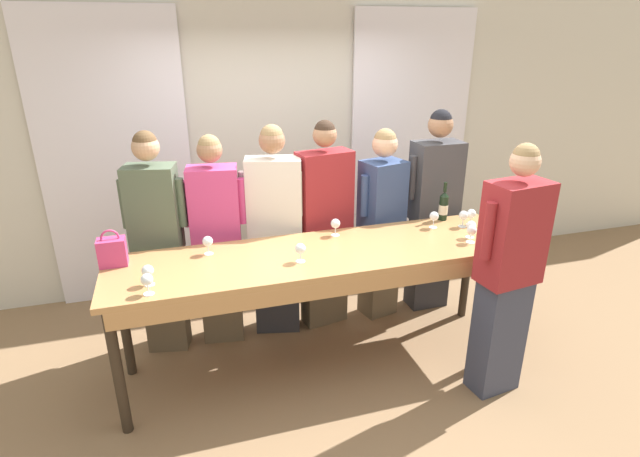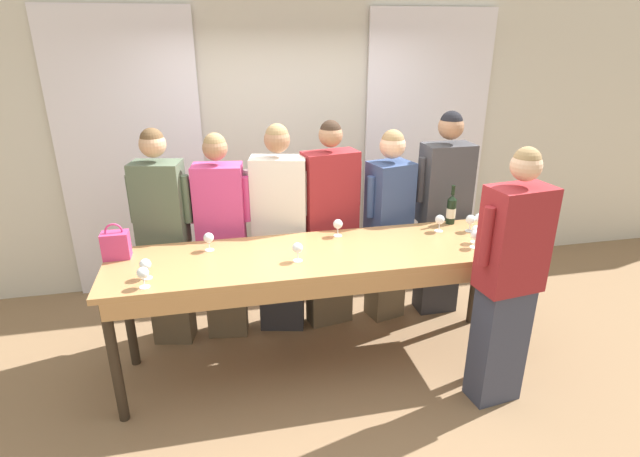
% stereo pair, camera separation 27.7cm
% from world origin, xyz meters
% --- Properties ---
extents(ground_plane, '(18.00, 18.00, 0.00)m').
position_xyz_m(ground_plane, '(0.00, 0.00, 0.00)').
color(ground_plane, '#846647').
extents(wall_back, '(12.00, 0.06, 2.80)m').
position_xyz_m(wall_back, '(0.00, 1.69, 1.40)').
color(wall_back, beige).
rests_on(wall_back, ground_plane).
extents(curtain_panel_left, '(1.31, 0.03, 2.69)m').
position_xyz_m(curtain_panel_left, '(-1.47, 1.63, 1.34)').
color(curtain_panel_left, white).
rests_on(curtain_panel_left, ground_plane).
extents(curtain_panel_right, '(1.31, 0.03, 2.69)m').
position_xyz_m(curtain_panel_right, '(1.47, 1.63, 1.34)').
color(curtain_panel_right, white).
rests_on(curtain_panel_right, ground_plane).
extents(tasting_bar, '(3.06, 0.78, 0.98)m').
position_xyz_m(tasting_bar, '(0.00, -0.03, 0.88)').
color(tasting_bar, '#B27F4C').
rests_on(tasting_bar, ground_plane).
extents(wine_bottle, '(0.08, 0.08, 0.33)m').
position_xyz_m(wine_bottle, '(1.16, 0.33, 1.10)').
color(wine_bottle, black).
rests_on(wine_bottle, tasting_bar).
extents(handbag, '(0.18, 0.12, 0.26)m').
position_xyz_m(handbag, '(-1.44, 0.20, 1.08)').
color(handbag, '#C63870').
rests_on(handbag, tasting_bar).
extents(wine_glass_front_left, '(0.07, 0.07, 0.14)m').
position_xyz_m(wine_glass_front_left, '(-0.80, 0.20, 1.07)').
color(wine_glass_front_left, white).
rests_on(wine_glass_front_left, tasting_bar).
extents(wine_glass_front_mid, '(0.07, 0.07, 0.14)m').
position_xyz_m(wine_glass_front_mid, '(0.18, 0.26, 1.07)').
color(wine_glass_front_mid, white).
rests_on(wine_glass_front_mid, tasting_bar).
extents(wine_glass_front_right, '(0.07, 0.07, 0.14)m').
position_xyz_m(wine_glass_front_right, '(1.24, 0.14, 1.07)').
color(wine_glass_front_right, white).
rests_on(wine_glass_front_right, tasting_bar).
extents(wine_glass_center_left, '(0.07, 0.07, 0.14)m').
position_xyz_m(wine_glass_center_left, '(-0.20, -0.12, 1.07)').
color(wine_glass_center_left, white).
rests_on(wine_glass_center_left, tasting_bar).
extents(wine_glass_center_mid, '(0.07, 0.07, 0.14)m').
position_xyz_m(wine_glass_center_mid, '(1.17, -0.08, 1.07)').
color(wine_glass_center_mid, white).
rests_on(wine_glass_center_mid, tasting_bar).
extents(wine_glass_center_right, '(0.07, 0.07, 0.14)m').
position_xyz_m(wine_glass_center_right, '(1.12, -0.17, 1.07)').
color(wine_glass_center_right, white).
rests_on(wine_glass_center_right, tasting_bar).
extents(wine_glass_back_left, '(0.07, 0.07, 0.14)m').
position_xyz_m(wine_glass_back_left, '(-1.21, -0.29, 1.07)').
color(wine_glass_back_left, white).
rests_on(wine_glass_back_left, tasting_bar).
extents(wine_glass_back_mid, '(0.07, 0.07, 0.14)m').
position_xyz_m(wine_glass_back_mid, '(1.00, 0.19, 1.07)').
color(wine_glass_back_mid, white).
rests_on(wine_glass_back_mid, tasting_bar).
extents(wine_glass_back_right, '(0.07, 0.07, 0.14)m').
position_xyz_m(wine_glass_back_right, '(-1.20, -0.17, 1.07)').
color(wine_glass_back_right, white).
rests_on(wine_glass_back_right, tasting_bar).
extents(wine_glass_near_host, '(0.07, 0.07, 0.14)m').
position_xyz_m(wine_glass_near_host, '(1.32, 0.16, 1.07)').
color(wine_glass_near_host, white).
rests_on(wine_glass_near_host, tasting_bar).
extents(guest_olive_jacket, '(0.49, 0.32, 1.81)m').
position_xyz_m(guest_olive_jacket, '(-1.16, 0.61, 0.94)').
color(guest_olive_jacket, brown).
rests_on(guest_olive_jacket, ground_plane).
extents(guest_pink_top, '(0.50, 0.29, 1.76)m').
position_xyz_m(guest_pink_top, '(-0.71, 0.61, 0.90)').
color(guest_pink_top, brown).
rests_on(guest_pink_top, ground_plane).
extents(guest_cream_sweater, '(0.56, 0.32, 1.81)m').
position_xyz_m(guest_cream_sweater, '(-0.23, 0.61, 0.93)').
color(guest_cream_sweater, '#28282D').
rests_on(guest_cream_sweater, ground_plane).
extents(guest_striped_shirt, '(0.56, 0.30, 1.82)m').
position_xyz_m(guest_striped_shirt, '(0.20, 0.61, 0.93)').
color(guest_striped_shirt, brown).
rests_on(guest_striped_shirt, ground_plane).
extents(guest_navy_coat, '(0.46, 0.35, 1.73)m').
position_xyz_m(guest_navy_coat, '(0.73, 0.61, 0.90)').
color(guest_navy_coat, brown).
rests_on(guest_navy_coat, ground_plane).
extents(guest_beige_cap, '(0.53, 0.27, 1.86)m').
position_xyz_m(guest_beige_cap, '(1.23, 0.61, 0.95)').
color(guest_beige_cap, '#28282D').
rests_on(guest_beige_cap, ground_plane).
extents(host_pouring, '(0.52, 0.30, 1.83)m').
position_xyz_m(host_pouring, '(1.12, -0.63, 0.93)').
color(host_pouring, '#383D51').
rests_on(host_pouring, ground_plane).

